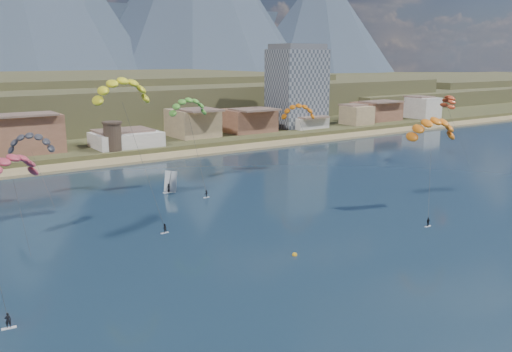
{
  "coord_description": "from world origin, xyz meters",
  "views": [
    {
      "loc": [
        -47.89,
        -38.13,
        28.9
      ],
      "look_at": [
        0.0,
        32.0,
        10.0
      ],
      "focal_mm": 37.47,
      "sensor_mm": 36.0,
      "label": 1
    }
  ],
  "objects_px": {
    "kitesurfer_orange": "(432,125)",
    "windsurfer": "(169,186)",
    "kitesurfer_green": "(188,105)",
    "watchtower": "(113,136)",
    "apartment_tower": "(297,86)",
    "buoy": "(295,255)",
    "kitesurfer_yellow": "(122,87)"
  },
  "relations": [
    {
      "from": "apartment_tower",
      "to": "windsurfer",
      "type": "bearing_deg",
      "value": -143.81
    },
    {
      "from": "kitesurfer_yellow",
      "to": "kitesurfer_orange",
      "type": "xyz_separation_m",
      "value": [
        50.92,
        -27.2,
        -7.52
      ]
    },
    {
      "from": "watchtower",
      "to": "kitesurfer_orange",
      "type": "bearing_deg",
      "value": -69.78
    },
    {
      "from": "kitesurfer_orange",
      "to": "windsurfer",
      "type": "xyz_separation_m",
      "value": [
        -36.8,
        39.38,
        -14.76
      ]
    },
    {
      "from": "windsurfer",
      "to": "kitesurfer_green",
      "type": "bearing_deg",
      "value": 6.77
    },
    {
      "from": "kitesurfer_yellow",
      "to": "kitesurfer_green",
      "type": "relative_size",
      "value": 1.28
    },
    {
      "from": "apartment_tower",
      "to": "buoy",
      "type": "distance_m",
      "value": 138.51
    },
    {
      "from": "kitesurfer_orange",
      "to": "buoy",
      "type": "xyz_separation_m",
      "value": [
        -37.92,
        -6.02,
        -16.13
      ]
    },
    {
      "from": "apartment_tower",
      "to": "kitesurfer_orange",
      "type": "xyz_separation_m",
      "value": [
        -47.84,
        -101.31,
        -1.56
      ]
    },
    {
      "from": "buoy",
      "to": "kitesurfer_yellow",
      "type": "bearing_deg",
      "value": 111.38
    },
    {
      "from": "watchtower",
      "to": "windsurfer",
      "type": "xyz_separation_m",
      "value": [
        -4.64,
        -47.93,
        -4.87
      ]
    },
    {
      "from": "watchtower",
      "to": "kitesurfer_orange",
      "type": "relative_size",
      "value": 0.42
    },
    {
      "from": "apartment_tower",
      "to": "buoy",
      "type": "bearing_deg",
      "value": -128.63
    },
    {
      "from": "kitesurfer_yellow",
      "to": "buoy",
      "type": "xyz_separation_m",
      "value": [
        13.01,
        -33.22,
        -23.65
      ]
    },
    {
      "from": "watchtower",
      "to": "buoy",
      "type": "xyz_separation_m",
      "value": [
        -5.75,
        -93.32,
        -6.24
      ]
    },
    {
      "from": "apartment_tower",
      "to": "kitesurfer_green",
      "type": "bearing_deg",
      "value": -142.26
    },
    {
      "from": "apartment_tower",
      "to": "buoy",
      "type": "relative_size",
      "value": 43.14
    },
    {
      "from": "kitesurfer_yellow",
      "to": "windsurfer",
      "type": "bearing_deg",
      "value": 40.75
    },
    {
      "from": "kitesurfer_orange",
      "to": "kitesurfer_green",
      "type": "bearing_deg",
      "value": 128.07
    },
    {
      "from": "watchtower",
      "to": "kitesurfer_orange",
      "type": "distance_m",
      "value": 93.57
    },
    {
      "from": "watchtower",
      "to": "kitesurfer_green",
      "type": "distance_m",
      "value": 48.9
    },
    {
      "from": "watchtower",
      "to": "kitesurfer_green",
      "type": "bearing_deg",
      "value": -89.02
    },
    {
      "from": "kitesurfer_orange",
      "to": "windsurfer",
      "type": "height_order",
      "value": "kitesurfer_orange"
    },
    {
      "from": "watchtower",
      "to": "buoy",
      "type": "bearing_deg",
      "value": -93.53
    },
    {
      "from": "kitesurfer_green",
      "to": "apartment_tower",
      "type": "bearing_deg",
      "value": 37.74
    },
    {
      "from": "kitesurfer_orange",
      "to": "buoy",
      "type": "distance_m",
      "value": 41.64
    },
    {
      "from": "kitesurfer_yellow",
      "to": "buoy",
      "type": "height_order",
      "value": "kitesurfer_yellow"
    },
    {
      "from": "kitesurfer_yellow",
      "to": "windsurfer",
      "type": "xyz_separation_m",
      "value": [
        14.13,
        12.17,
        -22.28
      ]
    },
    {
      "from": "kitesurfer_green",
      "to": "kitesurfer_orange",
      "type": "bearing_deg",
      "value": -51.93
    },
    {
      "from": "watchtower",
      "to": "kitesurfer_yellow",
      "type": "relative_size",
      "value": 0.31
    },
    {
      "from": "kitesurfer_yellow",
      "to": "windsurfer",
      "type": "relative_size",
      "value": 5.81
    },
    {
      "from": "watchtower",
      "to": "kitesurfer_green",
      "type": "xyz_separation_m",
      "value": [
        0.81,
        -47.28,
        12.45
      ]
    }
  ]
}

